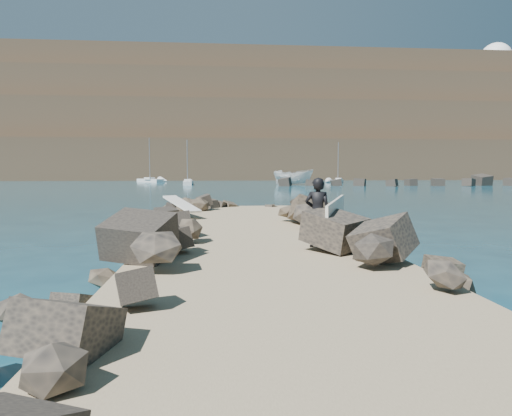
% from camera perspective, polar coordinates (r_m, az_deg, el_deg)
% --- Properties ---
extents(ground, '(800.00, 800.00, 0.00)m').
position_cam_1_polar(ground, '(13.70, -0.36, -5.91)').
color(ground, '#0F384C').
rests_on(ground, ground).
extents(jetty, '(6.00, 26.00, 0.60)m').
position_cam_1_polar(jetty, '(11.69, 0.42, -6.29)').
color(jetty, '#8C7759').
rests_on(jetty, ground).
extents(riprap_left, '(2.60, 22.00, 1.00)m').
position_cam_1_polar(riprap_left, '(12.23, -13.51, -4.97)').
color(riprap_left, black).
rests_on(riprap_left, ground).
extents(riprap_right, '(2.60, 22.00, 1.00)m').
position_cam_1_polar(riprap_right, '(12.72, 13.37, -4.59)').
color(riprap_right, black).
rests_on(riprap_right, ground).
extents(breakwater_secondary, '(52.00, 4.00, 1.20)m').
position_cam_1_polar(breakwater_secondary, '(77.36, 22.93, 3.03)').
color(breakwater_secondary, black).
rests_on(breakwater_secondary, ground).
extents(headland, '(360.00, 140.00, 32.00)m').
position_cam_1_polar(headland, '(174.29, -1.25, 9.28)').
color(headland, '#2D4919').
rests_on(headland, ground).
extents(surfboard_resting, '(1.72, 2.33, 0.08)m').
position_cam_1_polar(surfboard_resting, '(18.83, -9.29, 0.17)').
color(surfboard_resting, white).
rests_on(surfboard_resting, riprap_left).
extents(boat_imported, '(7.10, 4.51, 2.57)m').
position_cam_1_polar(boat_imported, '(75.95, 4.69, 3.88)').
color(boat_imported, silver).
rests_on(boat_imported, ground).
extents(surfer_with_board, '(1.31, 2.00, 1.76)m').
position_cam_1_polar(surfer_with_board, '(11.53, 8.02, -0.54)').
color(surfer_with_board, black).
rests_on(surfer_with_board, jetty).
extents(radome, '(11.48, 11.48, 18.17)m').
position_cam_1_polar(radome, '(202.45, 27.77, 15.71)').
color(radome, white).
rests_on(radome, headland).
extents(sailboat_d, '(3.64, 6.35, 7.67)m').
position_cam_1_polar(sailboat_d, '(85.92, 10.21, 3.31)').
color(sailboat_d, silver).
rests_on(sailboat_d, ground).
extents(sailboat_b, '(1.67, 6.19, 7.49)m').
position_cam_1_polar(sailboat_b, '(75.41, -8.56, 3.13)').
color(sailboat_b, silver).
rests_on(sailboat_b, ground).
extents(sailboat_f, '(1.82, 5.72, 6.93)m').
position_cam_1_polar(sailboat_f, '(114.59, 14.20, 3.61)').
color(sailboat_f, silver).
rests_on(sailboat_f, ground).
extents(sailboat_e, '(6.02, 6.82, 8.97)m').
position_cam_1_polar(sailboat_e, '(93.60, -13.12, 3.38)').
color(sailboat_e, silver).
rests_on(sailboat_e, ground).
extents(headland_buildings, '(137.50, 30.50, 5.00)m').
position_cam_1_polar(headland_buildings, '(169.51, 1.30, 15.54)').
color(headland_buildings, white).
rests_on(headland_buildings, headland).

